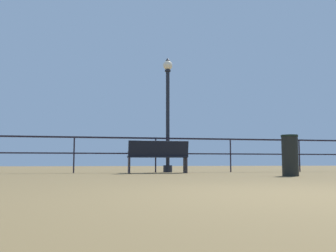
% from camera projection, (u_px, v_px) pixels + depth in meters
% --- Properties ---
extents(ground_plane, '(60.00, 60.00, 0.00)m').
position_uv_depth(ground_plane, '(310.00, 195.00, 3.52)').
color(ground_plane, brown).
extents(pier_railing, '(24.71, 0.05, 1.09)m').
position_uv_depth(pier_railing, '(156.00, 146.00, 11.68)').
color(pier_railing, black).
rests_on(pier_railing, ground_plane).
extents(bench_near_left, '(1.75, 0.62, 0.93)m').
position_uv_depth(bench_near_left, '(158.00, 155.00, 10.88)').
color(bench_near_left, black).
rests_on(bench_near_left, ground_plane).
extents(lamppost_center, '(0.31, 0.31, 3.73)m').
position_uv_depth(lamppost_center, '(168.00, 108.00, 12.13)').
color(lamppost_center, black).
rests_on(lamppost_center, ground_plane).
extents(trash_bin, '(0.38, 0.38, 0.94)m').
position_uv_depth(trash_bin, '(290.00, 155.00, 8.55)').
color(trash_bin, black).
rests_on(trash_bin, ground_plane).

